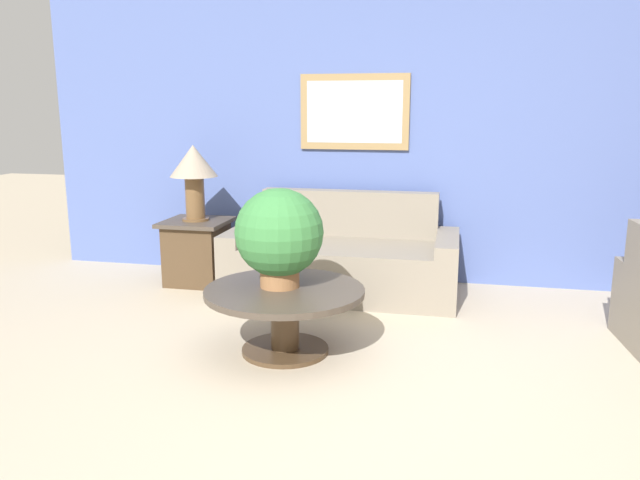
% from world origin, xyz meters
% --- Properties ---
extents(ground_plane, '(20.00, 20.00, 0.00)m').
position_xyz_m(ground_plane, '(0.00, 0.00, 0.00)').
color(ground_plane, '#BCAD93').
extents(wall_back, '(7.06, 0.09, 2.60)m').
position_xyz_m(wall_back, '(-0.01, 2.76, 1.30)').
color(wall_back, '#5166A8').
rests_on(wall_back, ground_plane).
extents(couch_main, '(1.91, 0.89, 0.83)m').
position_xyz_m(couch_main, '(-0.60, 2.23, 0.27)').
color(couch_main, gray).
rests_on(couch_main, ground_plane).
extents(coffee_table, '(1.02, 1.02, 0.43)m').
position_xyz_m(coffee_table, '(-0.72, 0.84, 0.31)').
color(coffee_table, '#4C3823').
rests_on(coffee_table, ground_plane).
extents(side_table, '(0.56, 0.56, 0.57)m').
position_xyz_m(side_table, '(-1.92, 2.23, 0.29)').
color(side_table, '#4C3823').
rests_on(side_table, ground_plane).
extents(table_lamp, '(0.41, 0.41, 0.66)m').
position_xyz_m(table_lamp, '(-1.92, 2.23, 1.03)').
color(table_lamp, brown).
rests_on(table_lamp, side_table).
extents(potted_plant_on_table, '(0.56, 0.56, 0.63)m').
position_xyz_m(potted_plant_on_table, '(-0.76, 0.87, 0.76)').
color(potted_plant_on_table, '#9E6B42').
rests_on(potted_plant_on_table, coffee_table).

